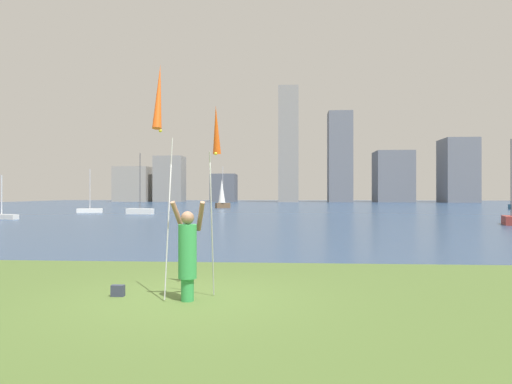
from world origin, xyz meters
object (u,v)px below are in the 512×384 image
object	(u,v)px
sailboat_4	(90,210)
sailboat_5	(140,210)
sailboat_0	(2,216)
sailboat_1	(222,195)
person	(188,252)
kite_flag_right	(216,135)
kite_flag_left	(159,103)
bag	(118,291)
sailboat_2	(511,219)

from	to	relation	value
sailboat_4	sailboat_5	size ratio (longest dim) A/B	0.77
sailboat_0	sailboat_1	world-z (taller)	sailboat_1
person	kite_flag_right	bearing A→B (deg)	64.16
kite_flag_left	sailboat_0	size ratio (longest dim) A/B	1.26
kite_flag_right	bag	bearing A→B (deg)	-165.82
sailboat_4	sailboat_1	bearing A→B (deg)	54.95
sailboat_0	sailboat_1	bearing A→B (deg)	64.93
person	sailboat_2	world-z (taller)	sailboat_2
kite_flag_left	sailboat_5	xyz separation A→B (m)	(-11.58, 35.50, -3.16)
bag	sailboat_5	world-z (taller)	sailboat_5
bag	sailboat_2	world-z (taller)	sailboat_2
person	sailboat_1	xyz separation A→B (m)	(-6.92, 53.39, 0.85)
sailboat_0	sailboat_2	distance (m)	35.37
sailboat_0	sailboat_1	distance (m)	30.20
sailboat_4	kite_flag_left	bearing A→B (deg)	-65.40
sailboat_0	sailboat_4	world-z (taller)	sailboat_4
bag	sailboat_2	size ratio (longest dim) A/B	0.05
sailboat_2	kite_flag_left	bearing A→B (deg)	-125.19
bag	sailboat_1	xyz separation A→B (m)	(-5.53, 53.10, 1.63)
person	sailboat_5	size ratio (longest dim) A/B	0.32
bag	sailboat_0	size ratio (longest dim) A/B	0.07
person	sailboat_2	size ratio (longest dim) A/B	0.34
kite_flag_left	kite_flag_right	distance (m)	1.48
bag	sailboat_0	world-z (taller)	sailboat_0
kite_flag_left	sailboat_1	distance (m)	54.23
kite_flag_left	bag	distance (m)	3.60
sailboat_2	sailboat_0	bearing A→B (deg)	173.48
sailboat_4	person	bearing A→B (deg)	-64.65
kite_flag_right	sailboat_0	world-z (taller)	kite_flag_right
sailboat_0	sailboat_5	world-z (taller)	sailboat_5
kite_flag_right	sailboat_1	bearing A→B (deg)	97.92
bag	sailboat_5	size ratio (longest dim) A/B	0.04
sailboat_1	kite_flag_right	bearing A→B (deg)	-82.08
kite_flag_left	sailboat_2	distance (m)	27.67
sailboat_2	sailboat_5	xyz separation A→B (m)	(-27.42, 13.03, 0.02)
sailboat_0	sailboat_2	size ratio (longest dim) A/B	0.63
bag	sailboat_5	xyz separation A→B (m)	(-10.59, 34.79, 0.23)
sailboat_1	sailboat_4	world-z (taller)	sailboat_1
kite_flag_left	sailboat_2	world-z (taller)	sailboat_2
person	kite_flag_left	xyz separation A→B (m)	(-0.41, -0.42, 2.61)
sailboat_2	sailboat_5	size ratio (longest dim) A/B	0.94
kite_flag_left	sailboat_5	world-z (taller)	sailboat_5
person	bag	xyz separation A→B (m)	(-1.39, 0.29, -0.78)
kite_flag_right	sailboat_4	world-z (taller)	sailboat_4
sailboat_5	sailboat_0	bearing A→B (deg)	-130.59
sailboat_2	sailboat_1	bearing A→B (deg)	125.50
sailboat_1	bag	bearing A→B (deg)	-84.05
kite_flag_right	sailboat_1	distance (m)	53.17
kite_flag_left	kite_flag_right	size ratio (longest dim) A/B	1.14
kite_flag_right	sailboat_0	xyz separation A→B (m)	(-20.11, 25.32, -2.83)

